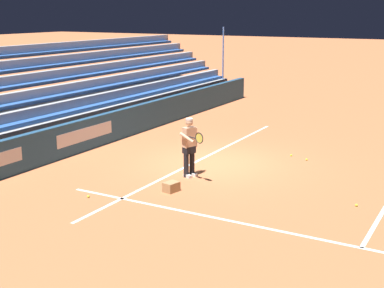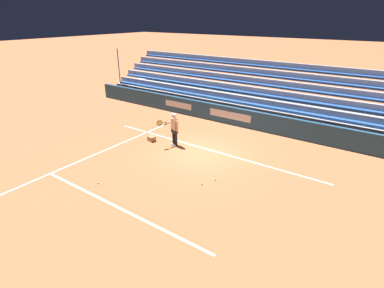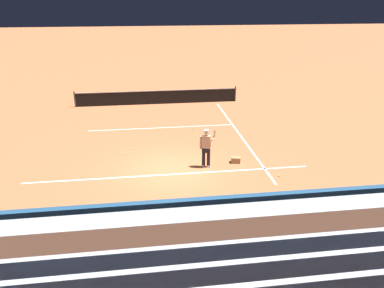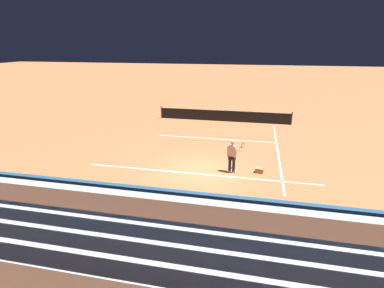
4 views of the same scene
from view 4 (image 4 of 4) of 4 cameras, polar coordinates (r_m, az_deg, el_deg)
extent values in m
plane|color=#B7663D|center=(15.71, 1.61, -4.99)|extent=(160.00, 160.00, 0.00)
cube|color=white|center=(15.27, 1.25, -5.72)|extent=(12.00, 0.10, 0.01)
cube|color=white|center=(19.27, 15.98, -1.16)|extent=(0.10, 12.00, 0.01)
cube|color=white|center=(20.80, 4.43, 1.00)|extent=(8.22, 0.10, 0.01)
cube|color=navy|center=(11.52, -2.65, -11.35)|extent=(24.72, 0.24, 1.10)
cube|color=silver|center=(11.44, 1.78, -11.26)|extent=(2.80, 0.01, 0.44)
cube|color=silver|center=(11.52, 22.10, -12.56)|extent=(2.20, 0.01, 0.40)
cube|color=#9EA3A8|center=(9.46, -6.90, -19.02)|extent=(23.48, 4.00, 1.10)
cube|color=#2D5BAD|center=(10.38, -4.14, -11.03)|extent=(23.01, 0.40, 0.12)
cube|color=#9EA3A8|center=(10.07, -4.61, -11.08)|extent=(23.48, 0.24, 0.45)
cube|color=#2D5BAD|center=(9.49, -5.57, -10.99)|extent=(23.01, 0.40, 0.12)
cube|color=#9EA3A8|center=(9.19, -6.14, -11.04)|extent=(23.48, 0.24, 0.45)
cube|color=#2D5BAD|center=(8.61, -7.30, -10.94)|extent=(23.01, 0.40, 0.12)
cube|color=#9EA3A8|center=(8.31, -7.99, -10.99)|extent=(23.48, 0.24, 0.45)
cube|color=#2D5BAD|center=(7.75, -9.42, -10.86)|extent=(23.01, 0.40, 0.12)
cube|color=#9EA3A8|center=(7.45, -10.27, -10.91)|extent=(23.48, 0.24, 0.45)
cube|color=#2D5BAD|center=(6.89, -12.06, -10.75)|extent=(23.01, 0.40, 0.12)
cube|color=#9EA3A8|center=(6.60, -13.14, -10.79)|extent=(23.48, 0.24, 0.45)
cylinder|color=black|center=(15.45, 7.21, -3.79)|extent=(0.15, 0.15, 0.88)
cylinder|color=black|center=(15.37, 7.95, -3.96)|extent=(0.15, 0.15, 0.88)
cube|color=white|center=(15.66, 7.24, -5.06)|extent=(0.20, 0.30, 0.09)
cube|color=white|center=(15.57, 7.98, -5.22)|extent=(0.20, 0.30, 0.09)
cube|color=black|center=(15.28, 7.63, -2.63)|extent=(0.40, 0.32, 0.20)
cube|color=tan|center=(15.15, 7.69, -1.32)|extent=(0.41, 0.32, 0.58)
sphere|color=tan|center=(15.01, 7.78, 0.23)|extent=(0.21, 0.21, 0.21)
cylinder|color=white|center=(14.99, 7.80, 0.55)|extent=(0.20, 0.20, 0.05)
cylinder|color=tan|center=(15.26, 6.86, -1.30)|extent=(0.09, 0.09, 0.56)
cylinder|color=tan|center=(15.21, 8.86, -1.10)|extent=(0.29, 0.58, 0.24)
cylinder|color=black|center=(15.40, 9.23, -0.66)|extent=(0.13, 0.29, 0.03)
torus|color=black|center=(15.63, 9.65, -0.24)|extent=(0.13, 0.30, 0.31)
cylinder|color=#D6D14C|center=(15.63, 9.65, -0.24)|extent=(0.10, 0.26, 0.27)
cube|color=#A87F51|center=(15.73, 12.73, -4.93)|extent=(0.45, 0.38, 0.26)
sphere|color=#CCE533|center=(18.33, -2.13, -1.34)|extent=(0.07, 0.07, 0.07)
sphere|color=#CCE533|center=(14.42, 18.52, -8.17)|extent=(0.07, 0.07, 0.07)
sphere|color=#CCE533|center=(17.85, -3.37, -1.93)|extent=(0.07, 0.07, 0.07)
sphere|color=#CCE533|center=(20.04, 9.14, 0.21)|extent=(0.07, 0.07, 0.07)
cylinder|color=#33383D|center=(26.60, -5.86, 6.08)|extent=(0.09, 0.09, 1.07)
cylinder|color=#33383D|center=(25.49, 18.46, 4.65)|extent=(0.09, 0.09, 1.07)
cube|color=black|center=(25.48, 6.04, 5.33)|extent=(11.00, 0.02, 0.91)
cube|color=white|center=(25.38, 6.08, 6.38)|extent=(11.00, 0.04, 0.05)
camera|label=1|loc=(24.64, 41.85, 10.25)|focal=50.00mm
camera|label=2|loc=(27.20, -9.69, 18.35)|focal=28.00mm
camera|label=3|loc=(3.73, -89.15, 12.01)|focal=35.00mm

